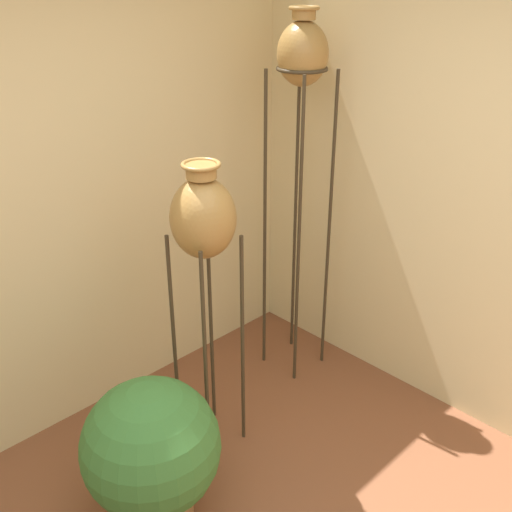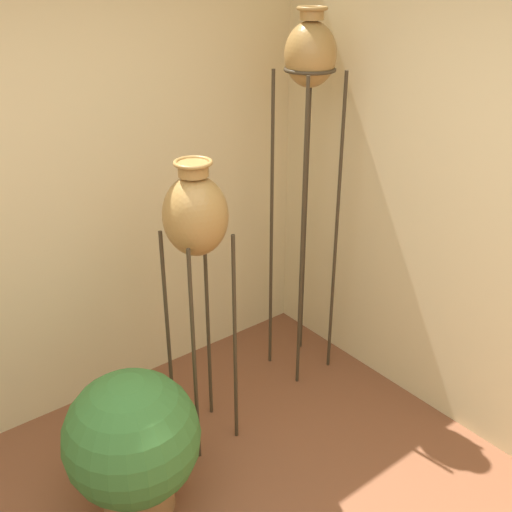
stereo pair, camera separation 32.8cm
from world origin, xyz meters
name	(u,v)px [view 1 (the left image)]	position (x,y,z in m)	size (l,w,h in m)	color
vase_stand_tall	(302,72)	(1.60, 1.38, 1.88)	(0.29, 0.29, 2.20)	#382D1E
vase_stand_medium	(203,223)	(0.74, 1.22, 1.30)	(0.31, 0.31, 1.60)	#382D1E
potted_plant	(152,452)	(0.20, 0.99, 0.40)	(0.64, 0.64, 0.75)	olive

